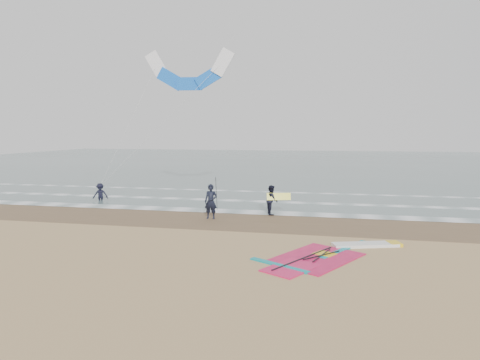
% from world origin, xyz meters
% --- Properties ---
extents(ground, '(120.00, 120.00, 0.00)m').
position_xyz_m(ground, '(0.00, 0.00, 0.00)').
color(ground, tan).
rests_on(ground, ground).
extents(sea_water, '(120.00, 80.00, 0.02)m').
position_xyz_m(sea_water, '(0.00, 48.00, 0.01)').
color(sea_water, '#47605E').
rests_on(sea_water, ground).
extents(wet_sand_band, '(120.00, 5.00, 0.01)m').
position_xyz_m(wet_sand_band, '(0.00, 6.00, 0.00)').
color(wet_sand_band, brown).
rests_on(wet_sand_band, ground).
extents(foam_waterline, '(120.00, 9.15, 0.02)m').
position_xyz_m(foam_waterline, '(0.00, 10.44, 0.03)').
color(foam_waterline, white).
rests_on(foam_waterline, ground).
extents(windsurf_rig, '(5.60, 5.30, 0.13)m').
position_xyz_m(windsurf_rig, '(4.33, 0.60, 0.04)').
color(windsurf_rig, white).
rests_on(windsurf_rig, ground).
extents(person_standing, '(0.67, 0.44, 1.82)m').
position_xyz_m(person_standing, '(-1.81, 6.08, 0.91)').
color(person_standing, black).
rests_on(person_standing, ground).
extents(person_walking, '(0.82, 0.94, 1.62)m').
position_xyz_m(person_walking, '(1.13, 7.87, 0.81)').
color(person_walking, black).
rests_on(person_walking, ground).
extents(person_wading, '(1.10, 0.86, 1.50)m').
position_xyz_m(person_wading, '(-10.56, 10.26, 0.75)').
color(person_wading, black).
rests_on(person_wading, ground).
extents(held_pole, '(0.17, 0.86, 1.82)m').
position_xyz_m(held_pole, '(-1.51, 6.08, 1.33)').
color(held_pole, black).
rests_on(held_pole, ground).
extents(carried_kiteboard, '(1.30, 0.51, 0.39)m').
position_xyz_m(carried_kiteboard, '(1.53, 7.77, 1.03)').
color(carried_kiteboard, yellow).
rests_on(carried_kiteboard, ground).
extents(surf_kite, '(8.58, 2.45, 9.03)m').
position_xyz_m(surf_kite, '(-5.10, 12.54, 8.34)').
color(surf_kite, white).
rests_on(surf_kite, ground).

